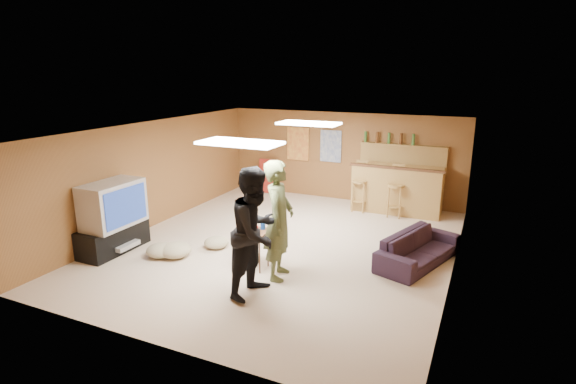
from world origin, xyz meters
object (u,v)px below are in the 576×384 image
at_px(person_olive, 279,220).
at_px(person_black, 256,232).
at_px(tv_body, 113,204).
at_px(sofa, 418,249).
at_px(tray_table, 253,249).
at_px(bar_counter, 397,189).

height_order(person_olive, person_black, person_black).
bearing_deg(person_olive, tv_body, 82.85).
distance_m(sofa, tray_table, 2.81).
bearing_deg(person_olive, bar_counter, -26.31).
xyz_separation_m(sofa, tray_table, (-2.48, -1.33, 0.07)).
distance_m(tv_body, person_olive, 3.15).
bearing_deg(tray_table, bar_counter, 68.98).
height_order(bar_counter, sofa, bar_counter).
bearing_deg(bar_counter, sofa, -71.16).
bearing_deg(tray_table, sofa, 28.17).
height_order(tv_body, tray_table, tv_body).
xyz_separation_m(person_olive, sofa, (1.94, 1.44, -0.69)).
relative_size(tv_body, person_black, 0.57).
relative_size(person_olive, person_black, 0.99).
bearing_deg(person_olive, tray_table, 65.02).
relative_size(person_olive, tray_table, 2.86).
distance_m(person_olive, sofa, 2.52).
bearing_deg(sofa, tv_body, 127.68).
height_order(sofa, tray_table, tray_table).
xyz_separation_m(tv_body, bar_counter, (4.15, 4.45, -0.35)).
distance_m(person_black, sofa, 2.97).
relative_size(person_olive, sofa, 1.05).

